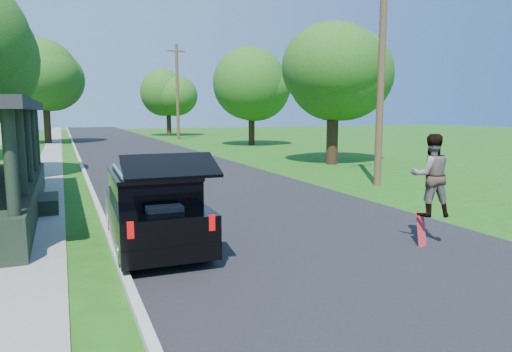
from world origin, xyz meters
name	(u,v)px	position (x,y,z in m)	size (l,w,h in m)	color
ground	(320,246)	(0.00, 0.00, 0.00)	(140.00, 140.00, 0.00)	#1D5010
street	(150,158)	(0.00, 20.00, 0.00)	(8.00, 120.00, 0.02)	black
curb	(80,161)	(-4.05, 20.00, 0.00)	(0.15, 120.00, 0.12)	#AFAFAA
sidewalk	(50,162)	(-5.60, 20.00, 0.00)	(1.30, 120.00, 0.03)	gray
black_suv	(154,208)	(-3.20, 1.50, 0.80)	(1.85, 4.56, 2.10)	black
skateboarder	(431,175)	(2.16, -0.80, 1.51)	(1.02, 0.92, 1.73)	black
skateboard	(421,234)	(2.04, -0.75, 0.24)	(0.49, 0.50, 0.87)	maroon
tree_left_far	(44,75)	(-6.09, 36.76, 5.99)	(6.31, 6.16, 9.32)	black
tree_right_near	(333,67)	(8.46, 13.01, 5.16)	(5.63, 5.54, 7.97)	black
tree_right_mid	(251,81)	(9.92, 27.86, 5.32)	(6.73, 6.81, 8.51)	black
tree_right_far	(168,95)	(6.68, 45.31, 4.72)	(6.18, 6.32, 7.49)	black
utility_pole_near	(382,42)	(6.22, 6.13, 5.39)	(1.65, 0.30, 10.47)	#4B3922
utility_pole_far	(177,91)	(6.04, 37.90, 4.89)	(1.84, 0.32, 9.47)	#4B3922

